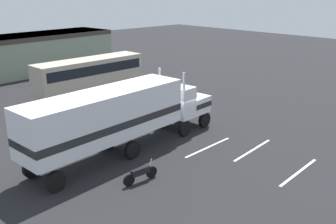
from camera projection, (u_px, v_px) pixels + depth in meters
The scene contains 9 objects.
ground_plane at pixel (178, 130), 27.18m from camera, with size 120.00×120.00×0.00m, color #232326.
lane_stripe_near at pixel (208, 147), 24.29m from camera, with size 4.40×0.16×0.01m, color silver.
lane_stripe_mid at pixel (253, 150), 23.87m from camera, with size 4.40×0.16×0.01m, color silver.
lane_stripe_far at pixel (299, 172), 21.00m from camera, with size 4.40×0.16×0.01m, color silver.
semi_truck at pixel (120, 114), 22.74m from camera, with size 14.33×4.02×4.50m.
person_bystander at pixel (81, 134), 24.10m from camera, with size 0.35×0.47×1.63m.
parked_bus at pixel (90, 73), 36.12m from camera, with size 11.09×3.00×3.40m.
motorcycle at pixel (141, 173), 19.83m from camera, with size 2.11×0.32×1.12m.
building_backdrop at pixel (45, 50), 46.66m from camera, with size 16.85×7.48×4.54m.
Camera 1 is at (-17.98, -17.97, 9.74)m, focal length 40.35 mm.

